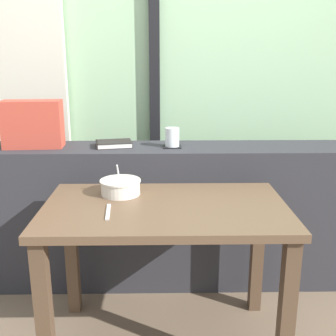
{
  "coord_description": "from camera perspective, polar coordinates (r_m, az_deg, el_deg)",
  "views": [
    {
      "loc": [
        -0.08,
        -1.72,
        1.34
      ],
      "look_at": [
        -0.04,
        0.36,
        0.76
      ],
      "focal_mm": 44.13,
      "sensor_mm": 36.0,
      "label": 1
    }
  ],
  "objects": [
    {
      "name": "outdoor_backdrop",
      "position": [
        2.9,
        0.53,
        16.83
      ],
      "size": [
        4.8,
        0.08,
        2.8
      ],
      "primitive_type": "cube",
      "color": "#9EC699",
      "rests_on": "ground"
    },
    {
      "name": "juice_glass",
      "position": [
        2.3,
        0.59,
        4.2
      ],
      "size": [
        0.08,
        0.08,
        0.1
      ],
      "color": "white",
      "rests_on": "coaster_square"
    },
    {
      "name": "window_divider_post",
      "position": [
        2.82,
        -1.89,
        14.82
      ],
      "size": [
        0.07,
        0.05,
        2.6
      ],
      "primitive_type": "cube",
      "color": "black",
      "rests_on": "ground"
    },
    {
      "name": "curtain_left_panel",
      "position": [
        2.94,
        -19.44,
        13.03
      ],
      "size": [
        0.56,
        0.06,
        2.5
      ],
      "primitive_type": "cube",
      "color": "beige",
      "rests_on": "ground"
    },
    {
      "name": "coaster_square",
      "position": [
        2.31,
        0.58,
        2.97
      ],
      "size": [
        0.1,
        0.1,
        0.0
      ],
      "primitive_type": "cube",
      "color": "black",
      "rests_on": "dark_console_ledge"
    },
    {
      "name": "fork_utensil",
      "position": [
        1.75,
        -8.27,
        -5.99
      ],
      "size": [
        0.03,
        0.17,
        0.01
      ],
      "primitive_type": "cube",
      "rotation": [
        0.0,
        0.0,
        0.08
      ],
      "color": "silver",
      "rests_on": "breakfast_table"
    },
    {
      "name": "breakfast_table",
      "position": [
        1.85,
        -0.38,
        -8.61
      ],
      "size": [
        1.07,
        0.63,
        0.7
      ],
      "color": "brown",
      "rests_on": "ground"
    },
    {
      "name": "closed_book",
      "position": [
        2.35,
        -7.53,
        3.33
      ],
      "size": [
        0.22,
        0.18,
        0.03
      ],
      "color": "black",
      "rests_on": "dark_console_ledge"
    },
    {
      "name": "dark_console_ledge",
      "position": [
        2.45,
        0.86,
        -6.53
      ],
      "size": [
        2.8,
        0.34,
        0.83
      ],
      "primitive_type": "cube",
      "color": "#2D2D33",
      "rests_on": "ground"
    },
    {
      "name": "soup_bowl",
      "position": [
        1.95,
        -6.58,
        -2.64
      ],
      "size": [
        0.19,
        0.19,
        0.15
      ],
      "color": "silver",
      "rests_on": "breakfast_table"
    },
    {
      "name": "throw_pillow",
      "position": [
        2.41,
        -18.18,
        5.78
      ],
      "size": [
        0.33,
        0.16,
        0.26
      ],
      "primitive_type": "cube",
      "rotation": [
        0.0,
        0.0,
        0.06
      ],
      "color": "#B74233",
      "rests_on": "dark_console_ledge"
    }
  ]
}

